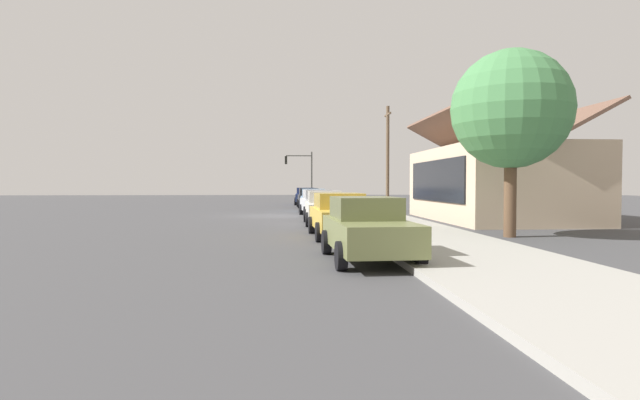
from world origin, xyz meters
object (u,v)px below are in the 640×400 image
car_navy (305,196)px  utility_pole_wooden (388,156)px  traffic_light_main (301,169)px  fire_hydrant_red (336,206)px  car_charcoal (309,198)px  car_ivory (325,207)px  car_mustard (340,215)px  car_olive (368,228)px  shade_tree (511,110)px  car_silver (318,203)px  car_skyblue (313,200)px

car_navy → utility_pole_wooden: bearing=26.1°
car_navy → traffic_light_main: 4.36m
car_navy → fire_hydrant_red: 15.09m
utility_pole_wooden → car_charcoal: bearing=-138.4°
car_ivory → car_mustard: bearing=1.4°
car_ivory → traffic_light_main: (-26.89, -0.20, 2.68)m
car_olive → utility_pole_wooden: utility_pole_wooden is taller
car_navy → car_ivory: bearing=1.6°
shade_tree → fire_hydrant_red: shade_tree is taller
car_olive → shade_tree: size_ratio=0.65×
car_charcoal → car_olive: same height
car_navy → car_silver: size_ratio=1.01×
car_silver → car_ivory: (6.12, -0.07, -0.00)m
fire_hydrant_red → car_olive: bearing=-3.7°
car_olive → utility_pole_wooden: (-23.17, 5.31, 3.11)m
car_mustard → shade_tree: (0.52, 6.14, 3.78)m
car_charcoal → shade_tree: (24.04, 6.11, 3.78)m
car_skyblue → traffic_light_main: (-15.25, -0.34, 2.67)m
car_mustard → shade_tree: bearing=83.4°
car_skyblue → utility_pole_wooden: bearing=91.1°
car_olive → fire_hydrant_red: 20.13m
car_ivory → fire_hydrant_red: car_ivory is taller
car_navy → car_mustard: same height
car_navy → shade_tree: shade_tree is taller
car_mustard → car_olive: (5.68, 0.06, -0.00)m
car_ivory → shade_tree: size_ratio=0.72×
car_ivory → utility_pole_wooden: 13.12m
car_ivory → fire_hydrant_red: bearing=170.7°
car_silver → car_mustard: bearing=-2.9°
car_skyblue → car_ivory: (11.64, -0.14, -0.00)m
fire_hydrant_red → car_mustard: bearing=-5.5°
car_navy → fire_hydrant_red: car_navy is taller
car_skyblue → car_charcoal: bearing=-177.3°
car_navy → fire_hydrant_red: bearing=7.1°
fire_hydrant_red → car_silver: bearing=-31.1°
car_skyblue → car_olive: bearing=2.4°
car_skyblue → shade_tree: (18.13, 6.08, 3.78)m
car_silver → fire_hydrant_red: car_silver is taller
car_olive → fire_hydrant_red: car_olive is taller
car_charcoal → shade_tree: size_ratio=0.68×
car_olive → fire_hydrant_red: bearing=174.1°
shade_tree → utility_pole_wooden: (-18.01, -0.76, -0.67)m
utility_pole_wooden → car_olive: bearing=-12.9°
car_silver → car_mustard: 12.10m
car_silver → car_olive: bearing=-2.8°
car_skyblue → fire_hydrant_red: (3.21, 1.32, -0.32)m
car_silver → car_mustard: same height
car_navy → utility_pole_wooden: (11.94, 5.39, 3.11)m
car_silver → shade_tree: 14.53m
car_silver → shade_tree: bearing=23.0°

